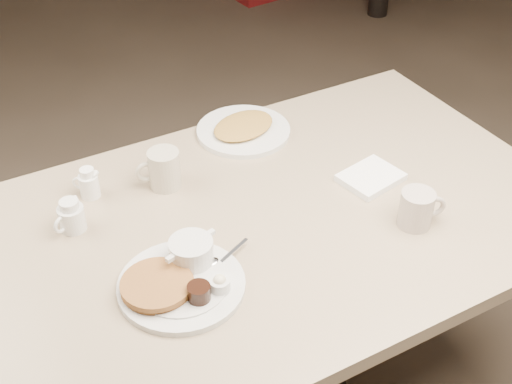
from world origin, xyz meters
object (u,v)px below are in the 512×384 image
creamer_left (71,216)px  coffee_mug_near (417,208)px  coffee_mug_far (163,169)px  creamer_right (89,184)px  diner_table (260,272)px  main_plate (180,277)px  hash_plate (243,129)px

creamer_left → coffee_mug_near: bearing=-27.9°
coffee_mug_near → coffee_mug_far: coffee_mug_far is taller
creamer_right → coffee_mug_far: bearing=-16.2°
coffee_mug_near → diner_table: bearing=148.7°
diner_table → creamer_left: size_ratio=17.64×
coffee_mug_near → creamer_left: size_ratio=1.42×
coffee_mug_near → creamer_left: (-0.70, 0.37, -0.01)m
coffee_mug_near → creamer_left: 0.80m
diner_table → coffee_mug_far: (-0.14, 0.23, 0.22)m
main_plate → creamer_left: size_ratio=4.16×
coffee_mug_far → diner_table: bearing=-58.6°
diner_table → hash_plate: (0.14, 0.35, 0.18)m
main_plate → hash_plate: (0.39, 0.46, -0.01)m
main_plate → creamer_left: creamer_left is taller
diner_table → hash_plate: size_ratio=4.54×
coffee_mug_near → hash_plate: coffee_mug_near is taller
main_plate → coffee_mug_near: bearing=-8.6°
diner_table → coffee_mug_far: bearing=121.4°
creamer_left → hash_plate: bearing=17.3°
coffee_mug_far → hash_plate: bearing=22.3°
hash_plate → coffee_mug_near: bearing=-73.0°
coffee_mug_far → creamer_left: coffee_mug_far is taller
creamer_left → coffee_mug_far: bearing=11.2°
coffee_mug_near → hash_plate: bearing=107.0°
main_plate → coffee_mug_near: coffee_mug_near is taller
coffee_mug_far → creamer_right: bearing=163.8°
diner_table → creamer_left: bearing=155.0°
creamer_left → hash_plate: 0.56m
diner_table → creamer_left: creamer_left is taller
creamer_right → creamer_left: bearing=-126.5°
diner_table → hash_plate: bearing=67.7°
creamer_left → hash_plate: creamer_left is taller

